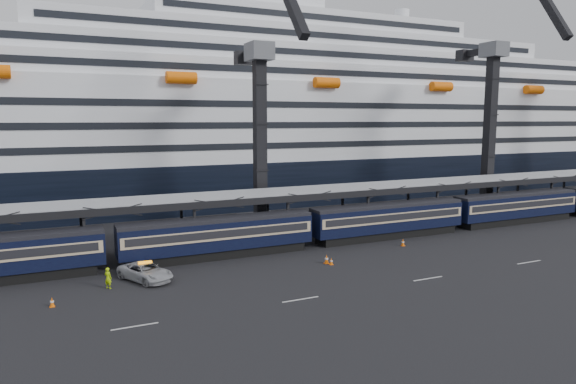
% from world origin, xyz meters
% --- Properties ---
extents(ground, '(260.00, 260.00, 0.00)m').
position_xyz_m(ground, '(0.00, 0.00, 0.00)').
color(ground, black).
rests_on(ground, ground).
extents(train, '(133.05, 3.00, 4.05)m').
position_xyz_m(train, '(-4.65, 10.00, 2.20)').
color(train, black).
rests_on(train, ground).
extents(canopy, '(130.00, 6.25, 5.53)m').
position_xyz_m(canopy, '(0.00, 14.00, 5.25)').
color(canopy, gray).
rests_on(canopy, ground).
extents(cruise_ship, '(214.09, 28.84, 34.00)m').
position_xyz_m(cruise_ship, '(-1.08, 45.99, 12.34)').
color(cruise_ship, black).
rests_on(cruise_ship, ground).
extents(crane_dark_near, '(4.50, 17.75, 35.08)m').
position_xyz_m(crane_dark_near, '(-20.00, 18.59, 11.93)').
color(crane_dark_near, '#505258').
rests_on(crane_dark_near, ground).
extents(crane_dark_mid, '(4.50, 18.24, 39.64)m').
position_xyz_m(crane_dark_mid, '(15.00, 17.59, 13.36)').
color(crane_dark_mid, '#505258').
rests_on(crane_dark_mid, ground).
extents(pickup_truck, '(4.57, 5.82, 1.47)m').
position_xyz_m(pickup_truck, '(-35.71, 5.56, 0.73)').
color(pickup_truck, '#9EA0A5').
rests_on(pickup_truck, ground).
extents(worker, '(0.73, 0.73, 1.72)m').
position_xyz_m(worker, '(-38.76, 4.69, 0.86)').
color(worker, '#B0E00B').
rests_on(worker, ground).
extents(traffic_cone_a, '(0.37, 0.37, 0.74)m').
position_xyz_m(traffic_cone_a, '(-42.85, 2.14, 0.36)').
color(traffic_cone_a, '#FE6608').
rests_on(traffic_cone_a, ground).
extents(traffic_cone_b, '(0.43, 0.43, 0.86)m').
position_xyz_m(traffic_cone_b, '(-19.52, 3.65, 0.43)').
color(traffic_cone_b, '#FE6608').
rests_on(traffic_cone_b, ground).
extents(traffic_cone_c, '(0.34, 0.34, 0.68)m').
position_xyz_m(traffic_cone_c, '(-19.31, 3.12, 0.33)').
color(traffic_cone_c, '#FE6608').
rests_on(traffic_cone_c, ground).
extents(traffic_cone_d, '(0.39, 0.39, 0.79)m').
position_xyz_m(traffic_cone_d, '(-8.86, 6.14, 0.39)').
color(traffic_cone_d, '#FE6608').
rests_on(traffic_cone_d, ground).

